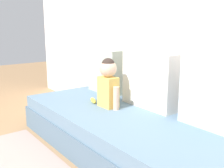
# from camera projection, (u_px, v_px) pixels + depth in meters

# --- Properties ---
(ground_plane) EXTENTS (12.00, 12.00, 0.00)m
(ground_plane) POSITION_uv_depth(u_px,v_px,m) (120.00, 151.00, 2.47)
(ground_plane) COLOR #93704C
(back_wall) EXTENTS (5.46, 0.10, 2.47)m
(back_wall) POSITION_uv_depth(u_px,v_px,m) (169.00, 13.00, 2.54)
(back_wall) COLOR silver
(back_wall) RESTS_ON ground
(couch) EXTENTS (2.26, 0.90, 0.36)m
(couch) POSITION_uv_depth(u_px,v_px,m) (120.00, 133.00, 2.43)
(couch) COLOR #495F70
(couch) RESTS_ON ground
(throw_pillow_left) EXTENTS (0.47, 0.16, 0.50)m
(throw_pillow_left) POSITION_uv_depth(u_px,v_px,m) (105.00, 71.00, 3.09)
(throw_pillow_left) COLOR #99A393
(throw_pillow_left) RESTS_ON couch
(throw_pillow_center) EXTENTS (0.59, 0.16, 0.52)m
(throw_pillow_center) POSITION_uv_depth(u_px,v_px,m) (149.00, 80.00, 2.54)
(throw_pillow_center) COLOR silver
(throw_pillow_center) RESTS_ON couch
(throw_pillow_right) EXTENTS (0.57, 0.16, 0.55)m
(throw_pillow_right) POSITION_uv_depth(u_px,v_px,m) (217.00, 94.00, 2.00)
(throw_pillow_right) COLOR #B2BCC6
(throw_pillow_right) RESTS_ON couch
(toddler) EXTENTS (0.30, 0.16, 0.47)m
(toddler) POSITION_uv_depth(u_px,v_px,m) (108.00, 82.00, 2.55)
(toddler) COLOR gold
(toddler) RESTS_ON couch
(banana) EXTENTS (0.17, 0.11, 0.04)m
(banana) POSITION_uv_depth(u_px,v_px,m) (93.00, 100.00, 2.74)
(banana) COLOR yellow
(banana) RESTS_ON couch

